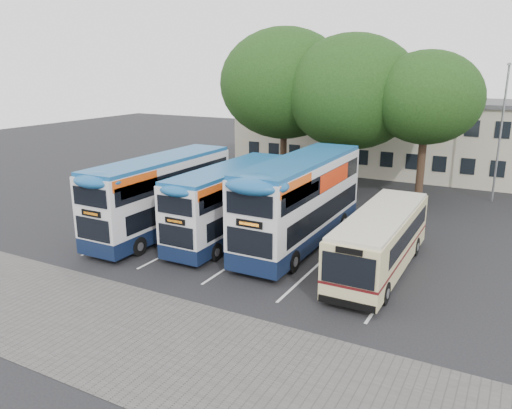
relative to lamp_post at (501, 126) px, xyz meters
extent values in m
plane|color=black|center=(-6.00, -19.97, -5.08)|extent=(120.00, 120.00, 0.00)
cube|color=#595654|center=(-8.00, -24.97, -5.08)|extent=(40.00, 6.00, 0.01)
cube|color=silver|center=(-16.75, -14.97, -5.08)|extent=(0.12, 11.00, 0.01)
cube|color=silver|center=(-13.25, -14.97, -5.08)|extent=(0.12, 11.00, 0.01)
cube|color=silver|center=(-9.75, -14.97, -5.08)|extent=(0.12, 11.00, 0.01)
cube|color=silver|center=(-6.25, -14.97, -5.08)|extent=(0.12, 11.00, 0.01)
cube|color=silver|center=(-2.75, -14.97, -5.08)|extent=(0.12, 11.00, 0.01)
cube|color=beige|center=(-6.00, 7.03, -2.08)|extent=(32.00, 8.00, 6.00)
cube|color=#4C4C4F|center=(-6.00, 7.03, 0.97)|extent=(32.40, 8.40, 0.30)
cube|color=black|center=(-6.00, 3.01, -3.38)|extent=(30.00, 0.06, 1.20)
cube|color=black|center=(-6.00, 3.01, -0.58)|extent=(30.00, 0.06, 1.20)
cylinder|color=gray|center=(0.00, 0.03, -0.58)|extent=(0.14, 0.14, 9.00)
cube|color=gray|center=(0.00, 0.03, 3.92)|extent=(0.12, 0.80, 0.12)
cube|color=gray|center=(0.00, -0.37, 3.87)|extent=(0.25, 0.50, 0.12)
cylinder|color=black|center=(-14.72, -1.98, -2.29)|extent=(0.50, 0.50, 5.59)
ellipsoid|color=black|center=(-14.72, -1.98, 2.52)|extent=(9.52, 9.52, 8.09)
cylinder|color=black|center=(-9.29, -2.63, -2.46)|extent=(0.50, 0.50, 5.26)
ellipsoid|color=black|center=(-9.29, -2.63, 2.07)|extent=(9.16, 9.16, 7.79)
cylinder|color=black|center=(-4.24, -3.40, -2.53)|extent=(0.50, 0.50, 5.11)
ellipsoid|color=black|center=(-4.24, -3.40, 1.87)|extent=(6.84, 6.84, 5.81)
cube|color=#0E1A36|center=(-15.40, -15.85, -4.42)|extent=(2.37, 9.97, 0.76)
cube|color=silver|center=(-15.40, -15.85, -2.57)|extent=(2.37, 9.97, 2.94)
cube|color=#17508A|center=(-15.40, -15.85, -1.05)|extent=(2.33, 9.77, 0.28)
cube|color=black|center=(-15.40, -15.57, -3.37)|extent=(2.41, 8.83, 0.95)
cube|color=black|center=(-15.40, -15.85, -1.90)|extent=(2.41, 9.40, 0.85)
cube|color=#E15112|center=(-14.20, -19.13, -1.38)|extent=(0.02, 3.04, 0.52)
cube|color=black|center=(-15.40, -20.87, -2.66)|extent=(1.14, 0.06, 0.28)
cylinder|color=black|center=(-16.47, -12.96, -4.61)|extent=(0.28, 0.95, 0.95)
cylinder|color=black|center=(-14.33, -12.96, -4.61)|extent=(0.28, 0.95, 0.95)
cylinder|color=black|center=(-16.47, -19.13, -4.61)|extent=(0.28, 0.95, 0.95)
cylinder|color=black|center=(-14.33, -19.13, -4.61)|extent=(0.28, 0.95, 0.95)
cube|color=#0E1A36|center=(-11.71, -14.90, -4.47)|extent=(2.20, 9.25, 0.70)
cube|color=silver|center=(-11.71, -14.90, -2.75)|extent=(2.20, 9.25, 2.73)
cube|color=#17508A|center=(-11.71, -14.90, -1.34)|extent=(2.16, 9.06, 0.26)
cube|color=black|center=(-11.71, -14.64, -3.50)|extent=(2.24, 8.19, 0.88)
cube|color=black|center=(-11.71, -14.90, -2.13)|extent=(2.24, 8.72, 0.79)
cube|color=#E15112|center=(-10.60, -17.94, -1.65)|extent=(0.02, 2.82, 0.48)
cube|color=black|center=(-11.71, -19.56, -2.84)|extent=(1.06, 0.06, 0.26)
cylinder|color=black|center=(-12.70, -12.22, -4.64)|extent=(0.26, 0.88, 0.88)
cylinder|color=black|center=(-10.71, -12.22, -4.64)|extent=(0.26, 0.88, 0.88)
cylinder|color=black|center=(-12.70, -17.94, -4.64)|extent=(0.26, 0.88, 0.88)
cylinder|color=black|center=(-10.71, -17.94, -4.64)|extent=(0.26, 0.88, 0.88)
cube|color=#0E1A36|center=(-8.11, -13.94, -4.37)|extent=(2.54, 10.67, 0.81)
cube|color=silver|center=(-8.11, -13.94, -2.39)|extent=(2.54, 10.67, 3.15)
cube|color=#17508A|center=(-8.11, -13.94, -0.76)|extent=(2.49, 10.46, 0.30)
cube|color=black|center=(-8.11, -13.63, -3.25)|extent=(2.58, 9.45, 1.02)
cube|color=black|center=(-8.11, -13.94, -1.68)|extent=(2.58, 10.06, 0.91)
cube|color=#E15112|center=(-6.82, -17.45, -1.12)|extent=(0.02, 3.25, 0.56)
cube|color=black|center=(-8.11, -19.31, -2.49)|extent=(1.22, 0.06, 0.30)
cylinder|color=black|center=(-9.25, -10.84, -4.58)|extent=(0.30, 1.02, 1.02)
cylinder|color=black|center=(-6.96, -10.84, -4.58)|extent=(0.30, 1.02, 1.02)
cylinder|color=black|center=(-9.25, -17.45, -4.58)|extent=(0.30, 1.02, 1.02)
cylinder|color=black|center=(-6.96, -17.45, -4.58)|extent=(0.30, 1.02, 1.02)
cube|color=red|center=(-6.81, -12.67, -1.68)|extent=(0.02, 4.07, 0.86)
cube|color=beige|center=(-3.61, -15.51, -3.65)|extent=(2.27, 9.08, 2.31)
cube|color=beige|center=(-3.61, -15.51, -2.45)|extent=(2.18, 8.71, 0.18)
cube|color=black|center=(-3.61, -15.06, -3.27)|extent=(2.31, 7.26, 0.82)
cube|color=#521012|center=(-3.61, -15.51, -4.04)|extent=(2.30, 9.10, 0.11)
cube|color=black|center=(-3.61, -20.07, -3.36)|extent=(2.00, 0.06, 1.18)
cylinder|color=black|center=(-4.63, -18.60, -4.63)|extent=(0.27, 0.91, 0.91)
cylinder|color=black|center=(-2.58, -18.60, -4.63)|extent=(0.27, 0.91, 0.91)
cylinder|color=black|center=(-4.63, -12.79, -4.63)|extent=(0.27, 0.91, 0.91)
cylinder|color=black|center=(-2.58, -12.79, -4.63)|extent=(0.27, 0.91, 0.91)
camera|label=1|loc=(1.36, -36.32, 3.73)|focal=35.00mm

